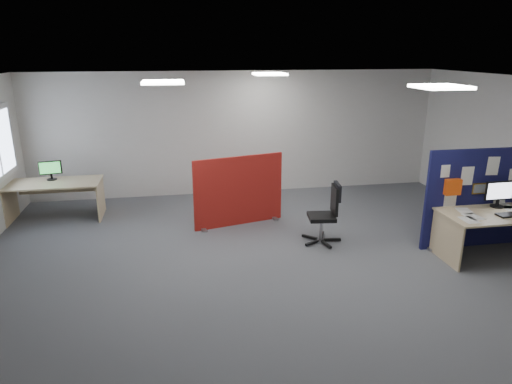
{
  "coord_description": "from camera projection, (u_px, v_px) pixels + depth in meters",
  "views": [
    {
      "loc": [
        -1.36,
        -6.43,
        3.12
      ],
      "look_at": [
        -0.17,
        0.25,
        1.0
      ],
      "focal_mm": 32.0,
      "sensor_mm": 36.0,
      "label": 1
    }
  ],
  "objects": [
    {
      "name": "wall_back",
      "position": [
        238.0,
        133.0,
        10.09
      ],
      "size": [
        9.0,
        0.02,
        2.7
      ],
      "primitive_type": "cube",
      "color": "silver",
      "rests_on": "floor"
    },
    {
      "name": "main_desk",
      "position": [
        502.0,
        221.0,
        7.09
      ],
      "size": [
        1.96,
        0.87,
        0.73
      ],
      "color": "tan",
      "rests_on": "floor"
    },
    {
      "name": "red_divider",
      "position": [
        239.0,
        192.0,
        8.35
      ],
      "size": [
        1.69,
        0.48,
        1.3
      ],
      "rotation": [
        0.0,
        0.0,
        0.25
      ],
      "color": "maroon",
      "rests_on": "floor"
    },
    {
      "name": "monitor_main",
      "position": [
        499.0,
        193.0,
        7.19
      ],
      "size": [
        0.48,
        0.2,
        0.42
      ],
      "rotation": [
        0.0,
        0.0,
        0.02
      ],
      "color": "black",
      "rests_on": "main_desk"
    },
    {
      "name": "monitor_second",
      "position": [
        51.0,
        169.0,
        8.7
      ],
      "size": [
        0.41,
        0.19,
        0.37
      ],
      "rotation": [
        0.0,
        0.0,
        0.19
      ],
      "color": "black",
      "rests_on": "second_desk"
    },
    {
      "name": "ceiling_lights",
      "position": [
        283.0,
        80.0,
        7.09
      ],
      "size": [
        4.1,
        4.1,
        0.04
      ],
      "color": "white",
      "rests_on": "ceiling"
    },
    {
      "name": "navy_divider",
      "position": [
        481.0,
        198.0,
        7.38
      ],
      "size": [
        1.99,
        0.3,
        1.64
      ],
      "color": "#10123D",
      "rests_on": "floor"
    },
    {
      "name": "second_desk",
      "position": [
        55.0,
        190.0,
        8.7
      ],
      "size": [
        1.7,
        0.85,
        0.73
      ],
      "color": "tan",
      "rests_on": "floor"
    },
    {
      "name": "ceiling",
      "position": [
        271.0,
        81.0,
        6.4
      ],
      "size": [
        9.0,
        7.0,
        0.02
      ],
      "primitive_type": "cube",
      "color": "white",
      "rests_on": "wall_back"
    },
    {
      "name": "desk_papers",
      "position": [
        494.0,
        213.0,
        6.99
      ],
      "size": [
        1.4,
        0.81,
        0.0
      ],
      "color": "white",
      "rests_on": "main_desk"
    },
    {
      "name": "office_chair",
      "position": [
        328.0,
        210.0,
        7.58
      ],
      "size": [
        0.66,
        0.67,
        1.01
      ],
      "rotation": [
        0.0,
        0.0,
        -0.13
      ],
      "color": "black",
      "rests_on": "floor"
    },
    {
      "name": "floor",
      "position": [
        269.0,
        256.0,
        7.21
      ],
      "size": [
        9.0,
        9.0,
        0.0
      ],
      "primitive_type": "plane",
      "color": "#52555A",
      "rests_on": "ground"
    },
    {
      "name": "keyboard",
      "position": [
        511.0,
        215.0,
        6.88
      ],
      "size": [
        0.46,
        0.21,
        0.02
      ],
      "primitive_type": "cube",
      "rotation": [
        0.0,
        0.0,
        0.07
      ],
      "color": "black",
      "rests_on": "main_desk"
    },
    {
      "name": "wall_front",
      "position": [
        363.0,
        290.0,
        3.51
      ],
      "size": [
        9.0,
        0.02,
        2.7
      ],
      "primitive_type": "cube",
      "color": "silver",
      "rests_on": "floor"
    }
  ]
}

